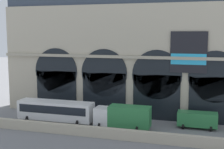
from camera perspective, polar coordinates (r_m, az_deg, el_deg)
ground_plane at (r=42.99m, az=1.64°, el=-9.60°), size 200.00×200.00×0.00m
quay_parapet_wall at (r=38.41m, az=-0.23°, el=-10.73°), size 90.00×0.70×1.27m
station_building at (r=48.89m, az=4.14°, el=4.32°), size 41.81×6.39×20.27m
bus_midwest at (r=45.27m, az=-10.28°, el=-6.49°), size 11.00×3.25×3.10m
box_truck_center at (r=41.84m, az=2.04°, el=-7.66°), size 7.50×2.91×3.12m
van_mideast at (r=43.67m, az=15.34°, el=-7.90°), size 5.20×2.48×2.20m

